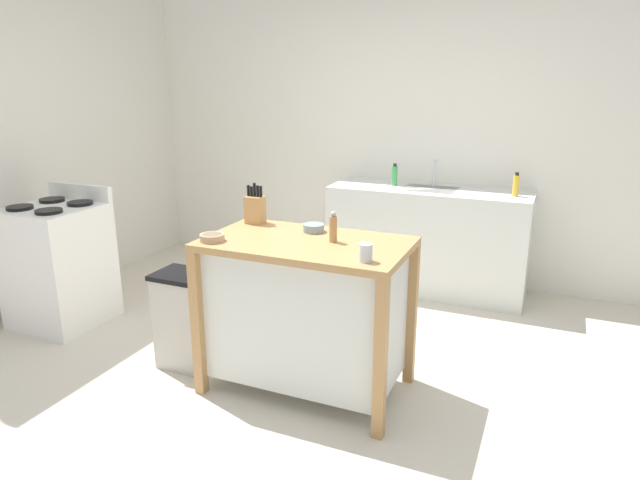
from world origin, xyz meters
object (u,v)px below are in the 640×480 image
bowl_ceramic_wide (314,228)px  bottle_spray_cleaner (395,175)px  bowl_stoneware_deep (212,237)px  kitchen_island (306,308)px  stove (59,265)px  drinking_cup (366,253)px  knife_block (255,209)px  bottle_hand_soap (516,185)px  sink_faucet (435,173)px  pepper_grinder (333,228)px  trash_bin (186,319)px

bowl_ceramic_wide → bottle_spray_cleaner: 1.73m
bowl_ceramic_wide → bowl_stoneware_deep: bearing=-137.5°
kitchen_island → bowl_ceramic_wide: bowl_ceramic_wide is taller
stove → bowl_ceramic_wide: bearing=2.0°
bowl_stoneware_deep → drinking_cup: drinking_cup is taller
knife_block → bottle_hand_soap: knife_block is taller
kitchen_island → knife_block: knife_block is taller
knife_block → bowl_stoneware_deep: (-0.02, -0.45, -0.07)m
sink_faucet → drinking_cup: bearing=-86.3°
bowl_stoneware_deep → bottle_spray_cleaner: (0.44, 2.13, 0.05)m
bottle_spray_cleaner → knife_block: bearing=-104.0°
bottle_hand_soap → sink_faucet: bearing=164.5°
bowl_stoneware_deep → pepper_grinder: size_ratio=0.79×
bowl_ceramic_wide → stove: stove is taller
knife_block → stove: size_ratio=0.25×
knife_block → sink_faucet: (0.74, 1.81, -0.00)m
bowl_stoneware_deep → bottle_hand_soap: bottle_hand_soap is taller
kitchen_island → bottle_spray_cleaner: 1.97m
bowl_ceramic_wide → pepper_grinder: pepper_grinder is taller
bottle_spray_cleaner → bottle_hand_soap: bearing=-3.5°
kitchen_island → bottle_hand_soap: size_ratio=6.14×
pepper_grinder → trash_bin: pepper_grinder is taller
trash_bin → stove: 1.29m
drinking_cup → stove: size_ratio=0.09×
knife_block → bottle_spray_cleaner: knife_block is taller
sink_faucet → knife_block: bearing=-112.2°
bowl_ceramic_wide → bottle_hand_soap: bearing=59.0°
drinking_cup → stove: bearing=172.4°
bottle_spray_cleaner → trash_bin: bearing=-111.6°
sink_faucet → bottle_spray_cleaner: 0.34m
knife_block → pepper_grinder: size_ratio=1.46×
sink_faucet → bottle_hand_soap: sink_faucet is taller
pepper_grinder → sink_faucet: (0.13, 2.00, 0.01)m
bowl_stoneware_deep → trash_bin: (-0.34, 0.16, -0.62)m
bottle_spray_cleaner → stove: size_ratio=0.19×
stove → bottle_spray_cleaner: bearing=41.3°
knife_block → bowl_ceramic_wide: (0.42, -0.05, -0.07)m
sink_faucet → bottle_spray_cleaner: bearing=-158.2°
pepper_grinder → trash_bin: size_ratio=0.28×
bottle_hand_soap → stove: bearing=-150.4°
bowl_stoneware_deep → sink_faucet: sink_faucet is taller
trash_bin → bottle_spray_cleaner: size_ratio=3.33×
knife_block → drinking_cup: size_ratio=2.77×
kitchen_island → drinking_cup: bearing=-26.9°
drinking_cup → trash_bin: bearing=172.8°
drinking_cup → bottle_hand_soap: bottle_hand_soap is taller
bowl_ceramic_wide → sink_faucet: sink_faucet is taller
knife_block → trash_bin: knife_block is taller
kitchen_island → bottle_hand_soap: 2.14m
kitchen_island → bottle_spray_cleaner: size_ratio=6.11×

